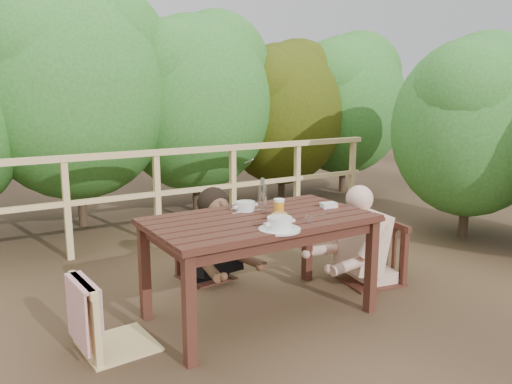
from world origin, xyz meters
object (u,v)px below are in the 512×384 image
soup_far (245,207)px  beer_glass (279,209)px  chair_far (205,232)px  tumbler (309,220)px  soup_near (280,224)px  diner_right (375,202)px  bread_roll (279,217)px  bottle (262,196)px  chair_right (371,226)px  chair_left (114,278)px  table (260,267)px  woman (203,208)px  butter_tub (329,206)px

soup_far → beer_glass: (0.10, -0.29, 0.03)m
chair_far → tumbler: (0.20, -1.19, 0.34)m
soup_far → beer_glass: beer_glass is taller
soup_near → diner_right: bearing=18.0°
bread_roll → bottle: bearing=82.3°
chair_right → bottle: bearing=-81.6°
bread_roll → bottle: bottle is taller
chair_left → chair_far: 1.28m
chair_right → chair_far: bearing=-114.4°
table → soup_near: soup_near is taller
bread_roll → soup_far: bearing=97.0°
chair_left → bread_roll: (1.07, -0.24, 0.30)m
chair_far → beer_glass: bearing=-88.5°
soup_near → soup_far: soup_near is taller
chair_left → beer_glass: 1.18m
chair_left → bottle: bottle is taller
soup_far → bread_roll: (0.05, -0.37, -0.00)m
bottle → chair_left: bearing=-178.6°
table → chair_far: size_ratio=1.87×
chair_right → woman: size_ratio=0.78×
chair_far → butter_tub: bearing=-61.9°
chair_left → woman: woman is taller
table → chair_left: bearing=175.5°
chair_right → woman: bearing=-115.1°
woman → butter_tub: 1.11m
beer_glass → bottle: (-0.02, 0.18, 0.06)m
woman → butter_tub: bearing=117.5°
bread_roll → chair_right: bearing=12.0°
butter_tub → chair_far: bearing=137.7°
soup_near → soup_far: size_ratio=1.11×
chair_right → butter_tub: bearing=-69.1°
soup_near → bread_roll: (0.11, 0.17, -0.00)m
bottle → tumbler: 0.45m
soup_near → butter_tub: size_ratio=2.32×
soup_far → bottle: 0.16m
chair_left → diner_right: bearing=-94.1°
beer_glass → chair_far: bearing=97.0°
beer_glass → tumbler: 0.26m
table → chair_right: (1.15, 0.07, 0.13)m
chair_left → diner_right: size_ratio=0.66×
soup_far → bread_roll: bearing=-83.0°
chair_far → bread_roll: size_ratio=6.05×
tumbler → soup_far: bearing=108.8°
woman → bread_roll: (0.06, -1.05, 0.14)m
table → bottle: (0.09, 0.11, 0.49)m
tumbler → soup_near: bearing=-177.4°
table → chair_far: 0.87m
chair_far → soup_near: size_ratio=3.07×
bread_roll → diner_right: bearing=11.7°
chair_left → woman: 1.30m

